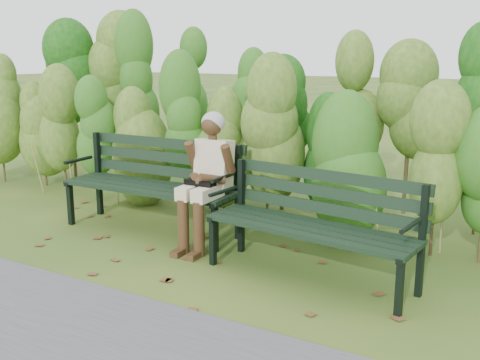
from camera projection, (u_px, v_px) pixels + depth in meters
The scene contains 6 objects.
ground at pixel (221, 265), 5.27m from camera, with size 80.00×80.00×0.00m, color #284C19.
hedge_band at pixel (304, 113), 6.57m from camera, with size 11.04×1.67×2.42m.
leaf_litter at pixel (234, 268), 5.19m from camera, with size 5.84×2.25×0.01m.
bench_left at pixel (156, 177), 6.23m from camera, with size 2.05×0.71×1.02m.
bench_right at pixel (316, 216), 4.90m from camera, with size 1.94×0.82×0.94m.
seated_woman at pixel (207, 171), 5.64m from camera, with size 0.52×0.76×1.37m.
Camera 1 is at (2.63, -4.21, 1.96)m, focal length 42.00 mm.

